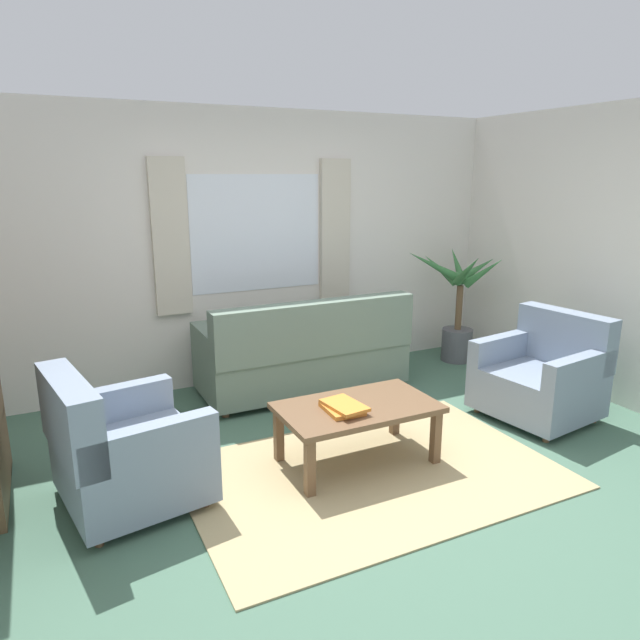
{
  "coord_description": "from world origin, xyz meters",
  "views": [
    {
      "loc": [
        -1.88,
        -3.02,
        2.0
      ],
      "look_at": [
        -0.06,
        0.7,
        0.94
      ],
      "focal_mm": 32.07,
      "sensor_mm": 36.0,
      "label": 1
    }
  ],
  "objects": [
    {
      "name": "ground_plane",
      "position": [
        0.0,
        0.0,
        0.0
      ],
      "size": [
        6.24,
        6.24,
        0.0
      ],
      "primitive_type": "plane",
      "color": "#476B56"
    },
    {
      "name": "wall_back",
      "position": [
        0.0,
        2.26,
        1.3
      ],
      "size": [
        5.32,
        0.12,
        2.6
      ],
      "primitive_type": "cube",
      "color": "silver",
      "rests_on": "ground_plane"
    },
    {
      "name": "window_with_curtains",
      "position": [
        0.0,
        2.18,
        1.45
      ],
      "size": [
        1.98,
        0.07,
        1.4
      ],
      "color": "white"
    },
    {
      "name": "area_rug",
      "position": [
        0.0,
        0.0,
        0.01
      ],
      "size": [
        2.49,
        1.64,
        0.01
      ],
      "primitive_type": "cube",
      "color": "tan",
      "rests_on": "ground_plane"
    },
    {
      "name": "couch",
      "position": [
        0.23,
        1.61,
        0.37
      ],
      "size": [
        1.9,
        0.82,
        0.92
      ],
      "rotation": [
        0.0,
        0.0,
        3.14
      ],
      "color": "slate",
      "rests_on": "ground_plane"
    },
    {
      "name": "armchair_left",
      "position": [
        -1.57,
        0.38,
        0.35
      ],
      "size": [
        0.95,
        0.97,
        0.88
      ],
      "rotation": [
        0.0,
        0.0,
        1.74
      ],
      "color": "gray",
      "rests_on": "ground_plane"
    },
    {
      "name": "armchair_right",
      "position": [
        1.79,
        0.22,
        0.35
      ],
      "size": [
        0.93,
        0.94,
        0.88
      ],
      "rotation": [
        0.0,
        0.0,
        -1.43
      ],
      "color": "gray",
      "rests_on": "ground_plane"
    },
    {
      "name": "coffee_table",
      "position": [
        -0.02,
        0.19,
        0.38
      ],
      "size": [
        1.1,
        0.64,
        0.44
      ],
      "color": "brown",
      "rests_on": "ground_plane"
    },
    {
      "name": "book_stack_on_table",
      "position": [
        -0.16,
        0.15,
        0.47
      ],
      "size": [
        0.26,
        0.35,
        0.05
      ],
      "color": "orange",
      "rests_on": "coffee_table"
    },
    {
      "name": "potted_plant",
      "position": [
        2.11,
        1.73,
        0.57
      ],
      "size": [
        1.14,
        1.03,
        1.28
      ],
      "color": "#56565B",
      "rests_on": "ground_plane"
    }
  ]
}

